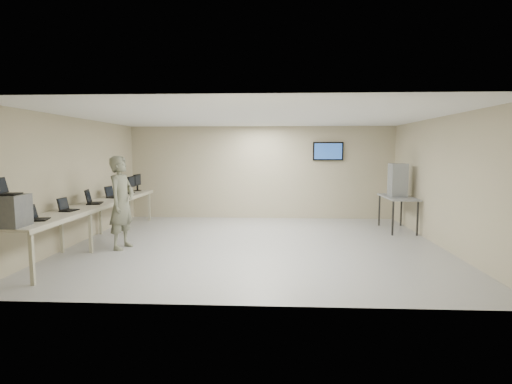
{
  "coord_description": "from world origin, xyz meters",
  "views": [
    {
      "loc": [
        0.45,
        -8.66,
        2.08
      ],
      "look_at": [
        0.0,
        0.2,
        1.15
      ],
      "focal_mm": 28.0,
      "sensor_mm": 36.0,
      "label": 1
    }
  ],
  "objects_px": {
    "equipment_box": "(11,211)",
    "soldier": "(122,203)",
    "workbench": "(96,206)",
    "side_table": "(398,199)"
  },
  "relations": [
    {
      "from": "equipment_box",
      "to": "soldier",
      "type": "xyz_separation_m",
      "value": [
        0.85,
        2.28,
        -0.17
      ]
    },
    {
      "from": "workbench",
      "to": "side_table",
      "type": "bearing_deg",
      "value": 13.76
    },
    {
      "from": "equipment_box",
      "to": "side_table",
      "type": "bearing_deg",
      "value": 30.12
    },
    {
      "from": "soldier",
      "to": "side_table",
      "type": "distance_m",
      "value": 6.78
    },
    {
      "from": "soldier",
      "to": "equipment_box",
      "type": "bearing_deg",
      "value": 170.3
    },
    {
      "from": "workbench",
      "to": "equipment_box",
      "type": "height_order",
      "value": "equipment_box"
    },
    {
      "from": "equipment_box",
      "to": "side_table",
      "type": "xyz_separation_m",
      "value": [
        7.25,
        4.51,
        -0.33
      ]
    },
    {
      "from": "side_table",
      "to": "workbench",
      "type": "bearing_deg",
      "value": -166.24
    },
    {
      "from": "workbench",
      "to": "side_table",
      "type": "relative_size",
      "value": 4.04
    },
    {
      "from": "workbench",
      "to": "soldier",
      "type": "xyz_separation_m",
      "value": [
        0.78,
        -0.47,
        0.15
      ]
    }
  ]
}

